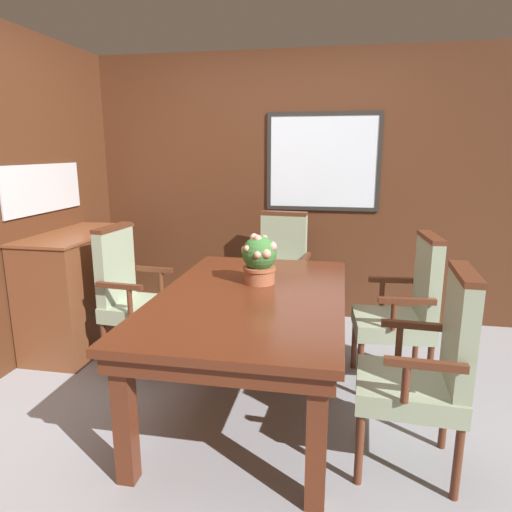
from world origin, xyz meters
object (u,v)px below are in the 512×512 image
chair_right_near (428,367)px  chair_left_far (132,292)px  chair_head_far (280,268)px  dining_table (251,308)px  chair_right_far (406,307)px  sideboard_cabinet (80,289)px  potted_plant (259,259)px

chair_right_near → chair_left_far: bearing=-110.5°
chair_left_far → chair_head_far: same height
dining_table → chair_head_far: 1.30m
chair_right_far → sideboard_cabinet: chair_right_far is taller
chair_left_far → potted_plant: (0.99, -0.17, 0.34)m
chair_left_far → chair_right_near: size_ratio=1.00×
sideboard_cabinet → chair_right_far: bearing=-4.8°
chair_left_far → chair_right_far: size_ratio=1.00×
dining_table → chair_left_far: (-0.98, 0.40, -0.08)m
potted_plant → sideboard_cabinet: potted_plant is taller
chair_left_far → chair_right_near: (1.94, -0.84, 0.00)m
dining_table → potted_plant: 0.34m
chair_left_far → chair_head_far: bearing=-43.1°
chair_head_far → chair_right_far: bearing=-36.3°
dining_table → chair_right_far: size_ratio=1.74×
chair_head_far → dining_table: bearing=-84.8°
chair_head_far → chair_left_far: bearing=-132.4°
chair_right_near → chair_right_far: bearing=-177.4°
dining_table → chair_head_far: bearing=89.9°
dining_table → potted_plant: potted_plant is taller
chair_right_near → chair_head_far: (-0.96, 1.74, 0.00)m
chair_right_near → sideboard_cabinet: 2.75m
chair_right_near → chair_head_far: bearing=-148.2°
dining_table → chair_right_near: bearing=-24.8°
chair_left_far → potted_plant: size_ratio=3.19×
dining_table → sideboard_cabinet: 1.70m
chair_right_far → chair_head_far: bearing=-135.9°
dining_table → chair_right_far: chair_right_far is taller
chair_right_far → chair_head_far: size_ratio=1.00×
chair_left_far → chair_head_far: size_ratio=1.00×
chair_head_far → sideboard_cabinet: bearing=-152.3°
dining_table → sideboard_cabinet: bearing=157.4°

